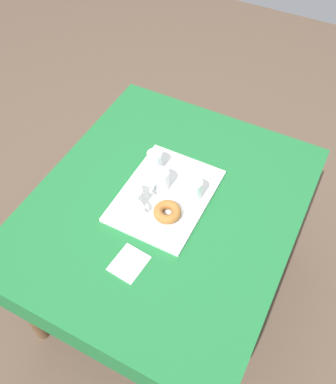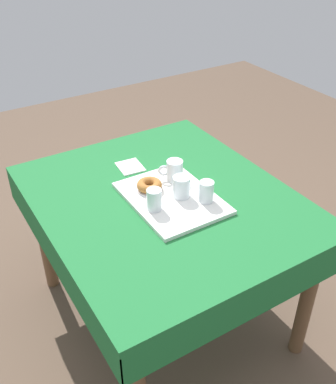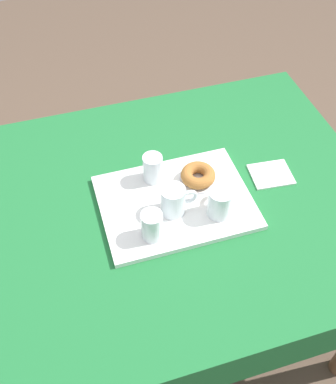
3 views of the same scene
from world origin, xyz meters
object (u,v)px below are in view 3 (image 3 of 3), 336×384
water_glass_far (153,169)px  sugar_donut_left (198,175)px  dining_table (184,218)px  water_glass_near (152,226)px  serving_tray (175,202)px  donut_plate_left (198,180)px  tea_mug_left (174,201)px  paper_napkin (271,174)px  tea_mug_right (220,203)px

water_glass_far → sugar_donut_left: 0.14m
dining_table → water_glass_near: bearing=41.2°
serving_tray → donut_plate_left: size_ratio=3.96×
dining_table → tea_mug_left: 0.18m
dining_table → sugar_donut_left: bearing=-144.5°
tea_mug_left → water_glass_far: bearing=-81.1°
donut_plate_left → paper_napkin: bearing=172.7°
water_glass_far → sugar_donut_left: bearing=158.6°
dining_table → water_glass_far: bearing=-50.7°
serving_tray → donut_plate_left: bearing=-148.5°
tea_mug_left → paper_napkin: tea_mug_left is taller
dining_table → paper_napkin: 0.31m
dining_table → water_glass_near: (0.14, 0.12, 0.16)m
water_glass_far → water_glass_near: bearing=73.6°
serving_tray → donut_plate_left: 0.11m
water_glass_near → donut_plate_left: 0.25m
dining_table → donut_plate_left: bearing=-144.5°
tea_mug_right → water_glass_far: size_ratio=1.15×
water_glass_near → paper_napkin: size_ratio=0.72×
tea_mug_left → sugar_donut_left: tea_mug_left is taller
dining_table → tea_mug_left: (0.05, 0.05, 0.16)m
tea_mug_left → serving_tray: bearing=-116.5°
sugar_donut_left → paper_napkin: (-0.24, 0.03, -0.04)m
tea_mug_left → tea_mug_right: (-0.12, 0.04, 0.00)m
tea_mug_right → paper_napkin: tea_mug_right is taller
tea_mug_right → paper_napkin: size_ratio=0.83×
dining_table → water_glass_far: size_ratio=13.06×
serving_tray → tea_mug_right: bearing=143.2°
dining_table → sugar_donut_left: (-0.06, -0.04, 0.14)m
tea_mug_right → donut_plate_left: bearing=-82.7°
tea_mug_left → tea_mug_right: same height
donut_plate_left → paper_napkin: 0.24m
donut_plate_left → tea_mug_right: bearing=97.3°
serving_tray → sugar_donut_left: (-0.09, -0.05, 0.03)m
tea_mug_right → paper_napkin: (-0.22, -0.10, -0.06)m
tea_mug_left → donut_plate_left: size_ratio=0.98×
tea_mug_right → donut_plate_left: (0.02, -0.13, -0.04)m
dining_table → water_glass_far: water_glass_far is taller
water_glass_near → donut_plate_left: water_glass_near is taller
serving_tray → water_glass_near: water_glass_near is taller
water_glass_near → sugar_donut_left: 0.25m
water_glass_far → tea_mug_right: bearing=128.3°
dining_table → donut_plate_left: (-0.06, -0.04, 0.12)m
tea_mug_right → tea_mug_left: bearing=-19.7°
tea_mug_left → dining_table: bearing=-135.6°
tea_mug_right → sugar_donut_left: 0.14m
tea_mug_right → donut_plate_left: size_ratio=0.93×
sugar_donut_left → water_glass_far: bearing=-21.4°
serving_tray → water_glass_near: 0.15m
sugar_donut_left → paper_napkin: 0.24m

